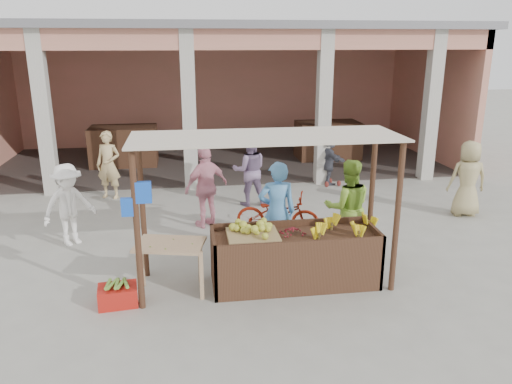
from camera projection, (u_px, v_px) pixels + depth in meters
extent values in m
plane|color=gray|center=(263.00, 284.00, 7.94)|extent=(60.00, 60.00, 0.00)
cube|color=tan|center=(214.00, 90.00, 18.15)|extent=(14.00, 0.20, 4.00)
cube|color=tan|center=(430.00, 95.00, 16.36)|extent=(0.20, 6.00, 4.00)
cube|color=tan|center=(227.00, 39.00, 12.20)|extent=(14.00, 0.30, 0.50)
cube|color=slate|center=(219.00, 27.00, 14.80)|extent=(14.40, 6.40, 0.20)
cube|color=beige|center=(44.00, 115.00, 12.09)|extent=(0.35, 0.35, 4.00)
cube|color=beige|center=(189.00, 112.00, 12.57)|extent=(0.35, 0.35, 4.00)
cube|color=beige|center=(324.00, 109.00, 13.06)|extent=(0.35, 0.35, 4.00)
cube|color=beige|center=(431.00, 107.00, 13.47)|extent=(0.35, 0.35, 4.00)
cube|color=#482C1C|center=(124.00, 146.00, 15.40)|extent=(2.00, 1.20, 1.20)
cube|color=#482C1C|center=(328.00, 140.00, 16.30)|extent=(2.00, 1.20, 1.20)
cube|color=#482C1C|center=(294.00, 260.00, 7.90)|extent=(2.60, 0.95, 0.80)
cylinder|color=#482C1C|center=(137.00, 232.00, 6.92)|extent=(0.09, 0.09, 2.35)
cylinder|color=#482C1C|center=(397.00, 219.00, 7.45)|extent=(0.09, 0.09, 2.35)
cylinder|color=#482C1C|center=(143.00, 208.00, 7.91)|extent=(0.09, 0.09, 2.35)
cylinder|color=#482C1C|center=(371.00, 198.00, 8.44)|extent=(0.09, 0.09, 2.35)
cube|color=beige|center=(266.00, 137.00, 7.34)|extent=(4.00, 1.35, 0.03)
cube|color=blue|center=(143.00, 192.00, 6.77)|extent=(0.22, 0.08, 0.30)
cube|color=blue|center=(128.00, 207.00, 6.80)|extent=(0.18, 0.07, 0.26)
cube|color=#A08252|center=(253.00, 236.00, 7.72)|extent=(0.79, 0.69, 0.06)
ellipsoid|color=yellow|center=(253.00, 229.00, 7.69)|extent=(0.68, 0.59, 0.15)
ellipsoid|color=maroon|center=(292.00, 231.00, 7.80)|extent=(0.45, 0.37, 0.14)
cube|color=tan|center=(170.00, 244.00, 7.48)|extent=(1.13, 0.88, 0.04)
cube|color=tan|center=(139.00, 279.00, 7.27)|extent=(0.06, 0.06, 0.77)
cube|color=tan|center=(202.00, 275.00, 7.40)|extent=(0.06, 0.06, 0.77)
cube|color=tan|center=(142.00, 263.00, 7.81)|extent=(0.06, 0.06, 0.77)
cube|color=tan|center=(200.00, 259.00, 7.93)|extent=(0.06, 0.06, 0.77)
cube|color=#AF1A12|center=(118.00, 296.00, 7.30)|extent=(0.60, 0.46, 0.29)
ellipsoid|color=maroon|center=(327.00, 176.00, 13.13)|extent=(0.44, 0.44, 0.60)
ellipsoid|color=maroon|center=(339.00, 175.00, 13.23)|extent=(0.44, 0.44, 0.60)
ellipsoid|color=maroon|center=(330.00, 173.00, 13.44)|extent=(0.44, 0.44, 0.60)
imported|color=#5197DA|center=(277.00, 209.00, 8.56)|extent=(0.73, 0.55, 1.91)
imported|color=#85B535|center=(348.00, 205.00, 8.87)|extent=(0.94, 0.62, 1.84)
imported|color=maroon|center=(278.00, 213.00, 9.84)|extent=(1.12, 1.84, 0.91)
imported|color=white|center=(68.00, 202.00, 9.29)|extent=(1.20, 1.09, 1.69)
imported|color=pink|center=(206.00, 184.00, 10.20)|extent=(1.21, 1.03, 1.81)
imported|color=tan|center=(468.00, 175.00, 10.85)|extent=(0.97, 0.70, 1.85)
imported|color=#464752|center=(328.00, 157.00, 13.37)|extent=(0.72, 1.42, 1.47)
imported|color=tan|center=(108.00, 164.00, 12.10)|extent=(0.77, 0.67, 1.73)
imported|color=gray|center=(249.00, 167.00, 11.57)|extent=(0.89, 0.52, 1.82)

